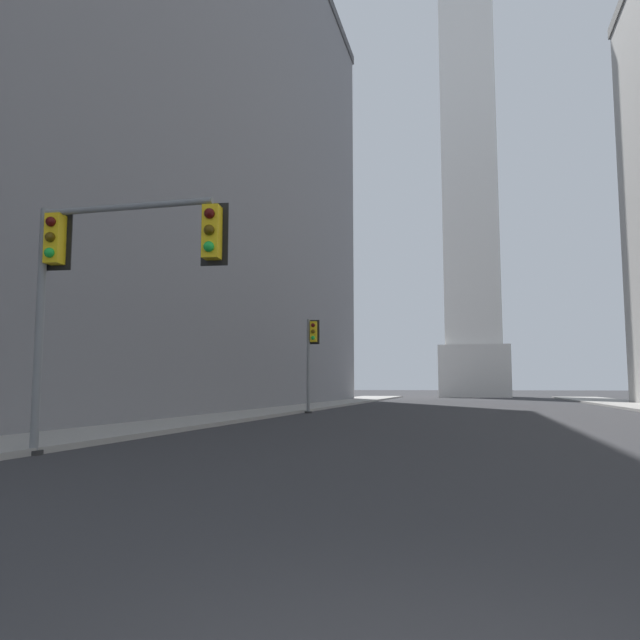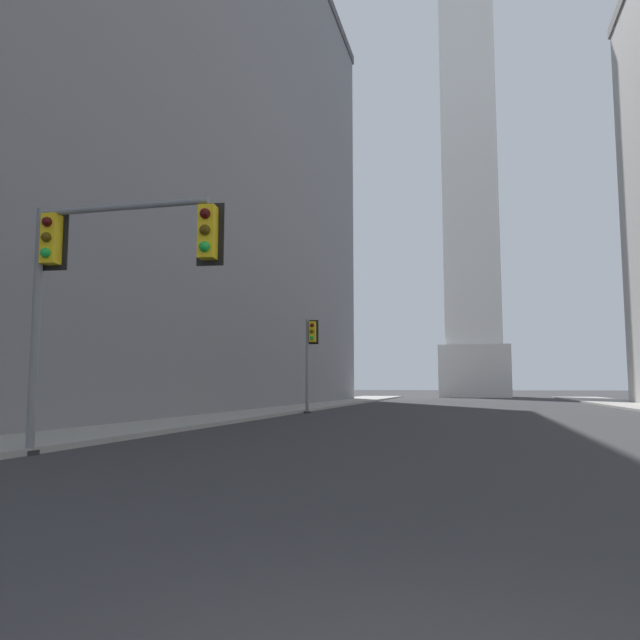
% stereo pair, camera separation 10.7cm
% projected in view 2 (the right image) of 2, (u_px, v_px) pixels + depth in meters
% --- Properties ---
extents(sidewalk_left, '(5.00, 96.29, 0.15)m').
position_uv_depth(sidewalk_left, '(251.00, 412.00, 33.10)').
color(sidewalk_left, gray).
rests_on(sidewalk_left, ground_plane).
extents(building_left, '(26.50, 59.54, 37.55)m').
position_uv_depth(building_left, '(73.00, 122.00, 41.18)').
color(building_left, slate).
rests_on(building_left, ground_plane).
extents(obelisk, '(8.74, 8.74, 73.82)m').
position_uv_depth(obelisk, '(468.00, 132.00, 83.56)').
color(obelisk, silver).
rests_on(obelisk, ground_plane).
extents(traffic_light_near_left, '(4.47, 0.52, 5.36)m').
position_uv_depth(traffic_light_near_left, '(98.00, 263.00, 13.29)').
color(traffic_light_near_left, slate).
rests_on(traffic_light_near_left, ground_plane).
extents(traffic_light_mid_left, '(0.77, 0.51, 5.05)m').
position_uv_depth(traffic_light_mid_left, '(310.00, 351.00, 33.47)').
color(traffic_light_mid_left, slate).
rests_on(traffic_light_mid_left, ground_plane).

